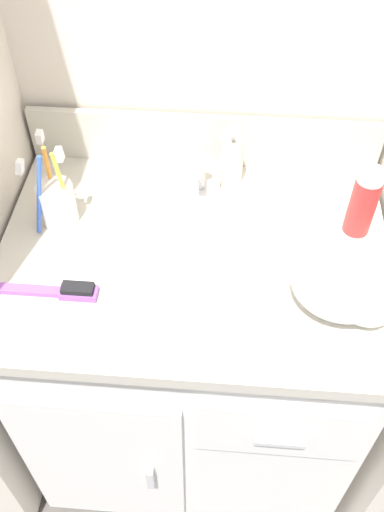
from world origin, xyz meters
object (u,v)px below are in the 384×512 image
(toothbrush_cup, at_px, (57,202))
(shaving_cream_can, at_px, (363,202))
(soap_dispenser, at_px, (231,159))
(hand_towel, at_px, (348,286))
(hairbrush, at_px, (62,291))

(toothbrush_cup, distance_m, shaving_cream_can, 0.63)
(soap_dispenser, relative_size, hand_towel, 0.81)
(shaving_cream_can, xyz_separation_m, hand_towel, (-0.04, -0.19, -0.03))
(hand_towel, bearing_deg, shaving_cream_can, 77.52)
(soap_dispenser, bearing_deg, hand_towel, -54.71)
(toothbrush_cup, distance_m, hand_towel, 0.61)
(toothbrush_cup, distance_m, hairbrush, 0.21)
(shaving_cream_can, relative_size, hand_towel, 0.81)
(soap_dispenser, height_order, shaving_cream_can, same)
(toothbrush_cup, xyz_separation_m, hand_towel, (0.59, -0.17, -0.01))
(toothbrush_cup, relative_size, hairbrush, 1.04)
(shaving_cream_can, height_order, hairbrush, shaving_cream_can)
(soap_dispenser, xyz_separation_m, hand_towel, (0.23, -0.32, -0.02))
(toothbrush_cup, xyz_separation_m, shaving_cream_can, (0.63, 0.02, 0.02))
(shaving_cream_can, distance_m, hairbrush, 0.62)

